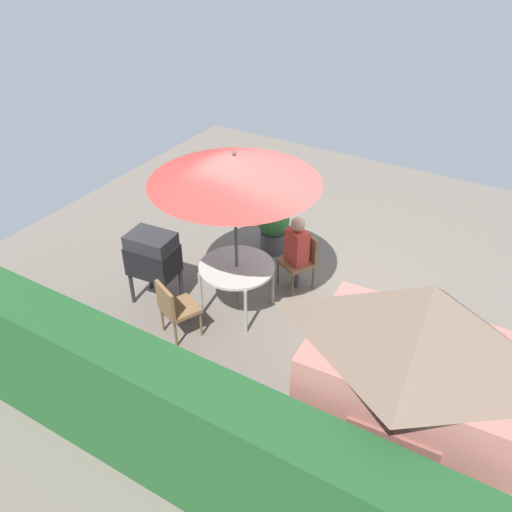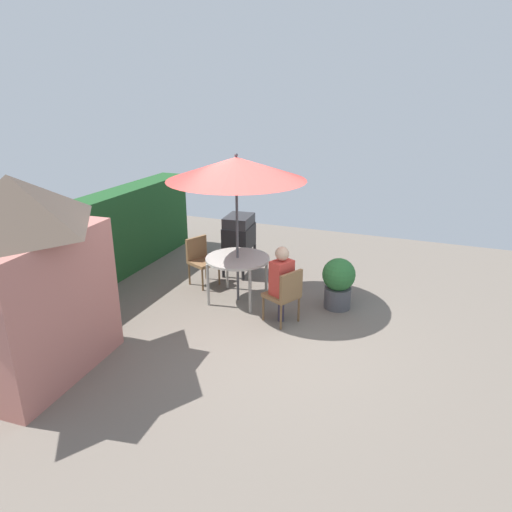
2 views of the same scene
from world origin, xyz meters
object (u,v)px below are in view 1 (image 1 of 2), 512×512
object	(u,v)px
garden_shed	(410,394)
bbq_grill	(153,255)
potted_plant_by_shed	(273,227)
person_in_red	(297,245)
chair_near_shed	(301,257)
chair_far_side	(174,307)
patio_umbrella	(234,169)
patio_table	(237,270)

from	to	relation	value
garden_shed	bbq_grill	size ratio (longest dim) A/B	2.18
garden_shed	potted_plant_by_shed	bearing A→B (deg)	-44.67
person_in_red	chair_near_shed	bearing A→B (deg)	-116.63
chair_far_side	patio_umbrella	bearing A→B (deg)	-114.07
chair_near_shed	garden_shed	bearing A→B (deg)	133.15
bbq_grill	chair_near_shed	bearing A→B (deg)	-138.00
bbq_grill	chair_near_shed	xyz separation A→B (m)	(-1.68, -1.51, -0.33)
chair_far_side	potted_plant_by_shed	distance (m)	2.64
garden_shed	patio_umbrella	bearing A→B (deg)	-28.01
chair_far_side	person_in_red	world-z (taller)	person_in_red
chair_far_side	garden_shed	bearing A→B (deg)	169.33
patio_table	chair_near_shed	world-z (taller)	chair_near_shed
bbq_grill	patio_table	bearing A→B (deg)	-157.74
patio_table	chair_near_shed	size ratio (longest dim) A/B	1.23
garden_shed	person_in_red	xyz separation A→B (m)	(2.50, -2.55, -0.55)
chair_far_side	potted_plant_by_shed	world-z (taller)	chair_far_side
garden_shed	chair_far_side	distance (m)	3.55
potted_plant_by_shed	person_in_red	xyz separation A→B (m)	(-0.82, 0.74, 0.31)
potted_plant_by_shed	patio_umbrella	bearing A→B (deg)	101.34
potted_plant_by_shed	chair_near_shed	bearing A→B (deg)	142.55
garden_shed	chair_near_shed	xyz separation A→B (m)	(2.46, -2.62, -0.81)
patio_umbrella	person_in_red	world-z (taller)	patio_umbrella
patio_table	chair_far_side	bearing A→B (deg)	65.93
garden_shed	patio_table	distance (m)	3.43
chair_far_side	patio_table	bearing A→B (deg)	-114.07
garden_shed	bbq_grill	bearing A→B (deg)	-15.02
patio_umbrella	potted_plant_by_shed	world-z (taller)	patio_umbrella
patio_table	person_in_red	distance (m)	1.08
bbq_grill	garden_shed	bearing A→B (deg)	164.98
bbq_grill	potted_plant_by_shed	xyz separation A→B (m)	(-0.82, -2.17, -0.37)
garden_shed	potted_plant_by_shed	size ratio (longest dim) A/B	2.97
bbq_grill	chair_far_side	size ratio (longest dim) A/B	1.33
chair_near_shed	person_in_red	distance (m)	0.28
patio_table	bbq_grill	xyz separation A→B (m)	(1.16, 0.47, 0.13)
chair_near_shed	chair_far_side	xyz separation A→B (m)	(0.94, 1.98, 0.00)
patio_umbrella	chair_near_shed	xyz separation A→B (m)	(-0.52, -1.04, -1.80)
garden_shed	patio_umbrella	world-z (taller)	garden_shed
garden_shed	person_in_red	world-z (taller)	garden_shed
patio_table	potted_plant_by_shed	xyz separation A→B (m)	(0.34, -1.70, -0.25)
bbq_grill	potted_plant_by_shed	distance (m)	2.35
garden_shed	chair_near_shed	distance (m)	3.69
chair_near_shed	patio_table	bearing A→B (deg)	63.37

